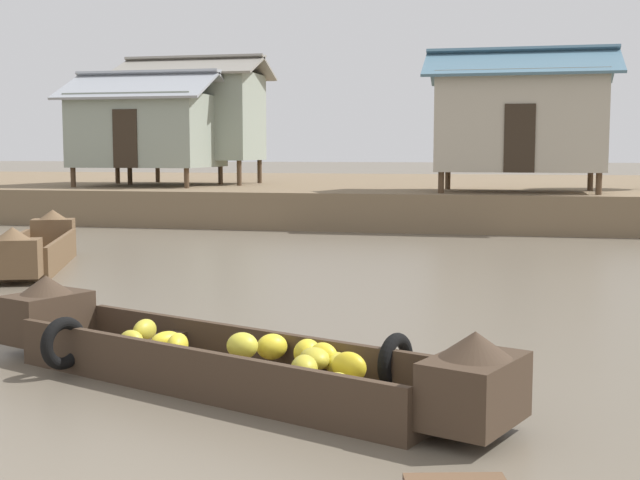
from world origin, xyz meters
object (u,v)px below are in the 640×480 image
object	(u,v)px
stilt_house_left	(149,129)
stilt_house_mid_left	(195,115)
stilt_house_mid_right	(520,120)
cargo_boat_upstream	(36,250)
banana_boat	(226,357)

from	to	relation	value
stilt_house_left	stilt_house_mid_left	xyz separation A→B (m)	(0.93, 1.84, 0.52)
stilt_house_mid_left	stilt_house_mid_right	world-z (taller)	stilt_house_mid_left
cargo_boat_upstream	stilt_house_mid_left	xyz separation A→B (m)	(-2.02, 13.74, 3.08)
cargo_boat_upstream	stilt_house_left	size ratio (longest dim) A/B	0.96
banana_boat	stilt_house_left	distance (m)	21.14
banana_boat	stilt_house_mid_left	xyz separation A→B (m)	(-8.17, 20.74, 3.13)
cargo_boat_upstream	stilt_house_mid_left	distance (m)	14.22
stilt_house_left	stilt_house_mid_left	bearing A→B (deg)	63.17
stilt_house_left	stilt_house_mid_left	size ratio (longest dim) A/B	0.99
banana_boat	stilt_house_mid_left	distance (m)	22.51
stilt_house_mid_left	stilt_house_mid_right	bearing A→B (deg)	-17.81
stilt_house_left	stilt_house_mid_right	bearing A→B (deg)	-8.01
banana_boat	stilt_house_mid_left	bearing A→B (deg)	111.50
stilt_house_left	stilt_house_mid_right	size ratio (longest dim) A/B	0.95
cargo_boat_upstream	stilt_house_left	distance (m)	12.52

